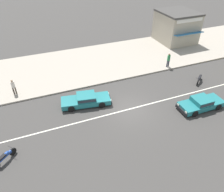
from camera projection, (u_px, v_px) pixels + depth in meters
The scene contains 10 objects.
ground_plane at pixel (130, 109), 19.85m from camera, with size 160.00×160.00×0.00m, color #423F3D.
lane_centre_stripe at pixel (130, 109), 19.84m from camera, with size 50.40×0.14×0.01m, color silver.
kerb_strip at pixel (95, 62), 27.24m from camera, with size 68.00×10.00×0.15m, color #ADA393.
sedan_teal_1 at pixel (86, 100), 20.14m from camera, with size 4.78×2.39×1.06m.
sedan_teal_2 at pixel (201, 103), 19.70m from camera, with size 4.27×1.83×1.06m.
motorcycle_0 at pixel (4, 157), 14.92m from camera, with size 1.54×1.39×0.80m.
motorcycle_2 at pixel (199, 79), 23.35m from camera, with size 1.60×1.25×0.80m.
pedestrian_near_clock at pixel (13, 86), 21.04m from camera, with size 0.34×0.34×1.60m.
pedestrian_mid_kerb at pixel (169, 59), 25.60m from camera, with size 0.34×0.34×1.69m.
shopfront_corner_warung at pixel (176, 27), 31.63m from camera, with size 4.92×6.02×4.27m.
Camera 1 is at (-7.24, -13.71, 12.55)m, focal length 35.00 mm.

